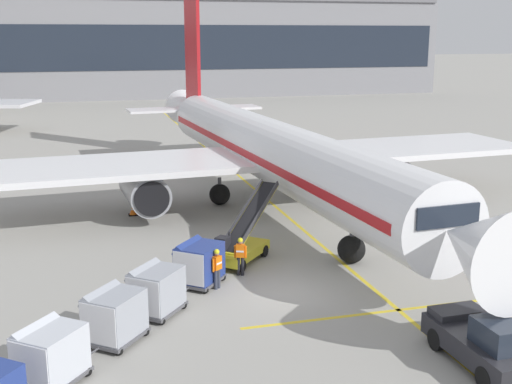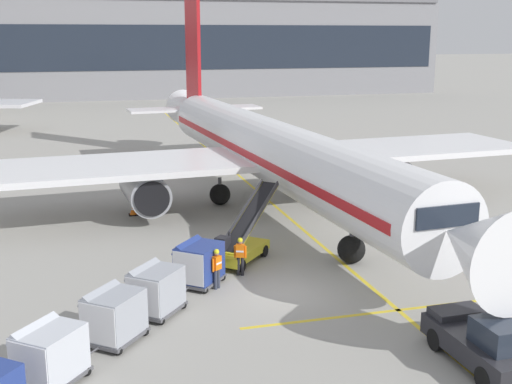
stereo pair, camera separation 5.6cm
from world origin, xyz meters
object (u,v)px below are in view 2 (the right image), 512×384
Objects in this scene: parked_airplane at (267,149)px; safety_cone_wingtip at (155,210)px; baggage_cart_lead at (198,262)px; baggage_cart_second at (155,289)px; pushback_tug at (487,342)px; ground_crew_by_carts at (240,254)px; baggage_cart_third at (113,315)px; baggage_cart_fourth at (49,353)px; ground_crew_by_loader at (217,266)px; belt_loader at (241,242)px; safety_cone_engine_keepout at (133,210)px.

safety_cone_wingtip is (-7.11, -0.70, -3.21)m from parked_airplane.
baggage_cart_lead is 4.06× the size of safety_cone_wingtip.
pushback_tug is at bearing -35.27° from baggage_cart_second.
parked_airplane is 12.85m from ground_crew_by_carts.
baggage_cart_third is 1.00× the size of baggage_cart_fourth.
baggage_cart_lead is at bearing -118.13° from parked_airplane.
pushback_tug reaches higher than ground_crew_by_loader.
belt_loader is 2.70× the size of ground_crew_by_loader.
baggage_cart_lead is 1.00× the size of baggage_cart_second.
baggage_cart_lead is 1.00× the size of baggage_cart_third.
baggage_cart_third is at bearing 156.71° from pushback_tug.
safety_cone_wingtip is at bearing 83.49° from baggage_cart_second.
baggage_cart_second is (-4.65, -5.12, 0.10)m from belt_loader.
safety_cone_engine_keepout is at bearing 114.25° from belt_loader.
pushback_tug is at bearing -68.85° from safety_cone_wingtip.
ground_crew_by_loader is 12.92m from safety_cone_engine_keepout.
baggage_cart_third is at bearing -131.70° from belt_loader.
parked_airplane reaches higher than ground_crew_by_loader.
pushback_tug is (9.78, -6.92, -0.17)m from baggage_cart_second.
safety_cone_wingtip is (1.22, -0.38, 0.01)m from safety_cone_engine_keepout.
belt_loader is 1.80× the size of baggage_cart_third.
baggage_cart_second is (-2.13, -2.55, 0.00)m from baggage_cart_lead.
parked_airplane reaches higher than baggage_cart_fourth.
belt_loader is at bearing 113.08° from pushback_tug.
ground_crew_by_carts is at bearing -71.93° from safety_cone_engine_keepout.
ground_crew_by_loader is 1.84m from ground_crew_by_carts.
baggage_cart_third is 0.59× the size of pushback_tug.
ground_crew_by_loader reaches higher than safety_cone_wingtip.
baggage_cart_lead is 12.17m from pushback_tug.
baggage_cart_second and baggage_cart_third have the same top height.
belt_loader is 9.51m from baggage_cart_third.
baggage_cart_lead is 11.66m from safety_cone_wingtip.
pushback_tug is 23.44m from safety_cone_engine_keepout.
safety_cone_engine_keepout is at bearing 77.66° from baggage_cart_fourth.
baggage_cart_third is 4.06× the size of safety_cone_wingtip.
safety_cone_engine_keepout is at bearing 88.43° from baggage_cart_second.
safety_cone_engine_keepout is (0.40, 14.56, -0.70)m from baggage_cart_second.
pushback_tug is 6.89× the size of safety_cone_wingtip.
parked_airplane is at bearing 57.06° from baggage_cart_fourth.
belt_loader reaches higher than baggage_cart_third.
baggage_cart_lead is 1.50× the size of ground_crew_by_carts.
parked_airplane is at bearing 59.61° from baggage_cart_second.
belt_loader is 1.06× the size of pushback_tug.
baggage_cart_second is 0.59× the size of pushback_tug.
baggage_cart_third is 16.68m from safety_cone_engine_keepout.
parked_airplane is 8.93m from safety_cone_engine_keepout.
ground_crew_by_carts is 2.81× the size of safety_cone_engine_keepout.
ground_crew_by_carts is 2.70× the size of safety_cone_wingtip.
belt_loader reaches higher than ground_crew_by_loader.
ground_crew_by_loader is (4.47, 3.86, -0.00)m from baggage_cart_third.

